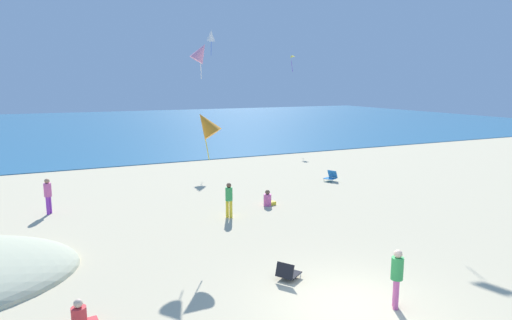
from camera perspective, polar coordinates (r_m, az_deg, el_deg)
ground_plane at (r=20.30m, az=-5.18°, el=-6.09°), size 120.00×120.00×0.00m
ocean_water at (r=61.03m, az=-18.61°, el=4.20°), size 120.00×60.00×0.05m
beach_chair_mid_beach at (r=25.79m, az=9.67°, el=-2.10°), size 0.81×0.78×0.61m
beach_chair_near_camera at (r=13.08m, az=4.10°, el=-14.27°), size 0.85×0.82×0.55m
person_1 at (r=20.98m, az=-25.29°, el=-3.95°), size 0.42×0.42×1.56m
person_2 at (r=20.41m, az=1.57°, el=-5.15°), size 0.65×0.45×0.75m
person_3 at (r=11.88m, az=17.74°, el=-13.92°), size 0.43×0.43×1.53m
person_4 at (r=18.50m, az=-3.51°, el=-4.88°), size 0.42×0.42×1.50m
person_5 at (r=11.52m, az=-21.69°, el=-18.36°), size 0.60×0.38×0.73m
kite_yellow at (r=40.67m, az=4.64°, el=13.18°), size 0.61×0.65×1.53m
kite_orange at (r=15.48m, az=-6.43°, el=4.65°), size 1.27×1.18×1.81m
kite_white at (r=33.94m, az=-5.84°, el=15.69°), size 0.67×0.82×1.88m
kite_pink at (r=18.26m, az=-7.18°, el=13.65°), size 0.99×0.78×1.52m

